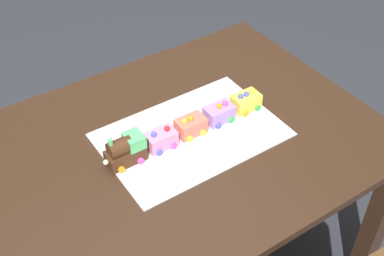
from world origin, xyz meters
The scene contains 7 objects.
dining_table centered at (0.00, 0.00, 0.63)m, with size 1.40×1.00×0.74m.
cake_board centered at (0.08, 0.00, 0.74)m, with size 0.60×0.40×0.00m, color silver.
cake_locomotive centered at (-0.17, 0.01, 0.79)m, with size 0.14×0.08×0.12m.
cake_car_flatbed_bubblegum centered at (-0.04, 0.01, 0.77)m, with size 0.10×0.08×0.07m.
cake_car_caboose_coral centered at (0.08, 0.01, 0.77)m, with size 0.10×0.08×0.07m.
cake_car_gondola_lavender centered at (0.20, 0.01, 0.77)m, with size 0.10×0.08×0.07m.
cake_car_hopper_lemon centered at (0.32, 0.01, 0.77)m, with size 0.10×0.08×0.07m.
Camera 1 is at (-0.63, -1.06, 1.90)m, focal length 47.28 mm.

